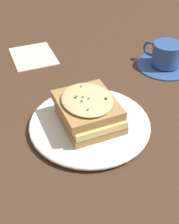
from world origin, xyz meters
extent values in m
plane|color=#473021|center=(0.00, 0.00, 0.00)|extent=(2.40, 2.40, 0.00)
cylinder|color=white|center=(0.00, 0.02, 0.01)|extent=(0.24, 0.24, 0.01)
torus|color=white|center=(0.00, 0.02, 0.01)|extent=(0.25, 0.25, 0.01)
cube|color=#B2844C|center=(0.00, 0.02, 0.02)|extent=(0.15, 0.13, 0.02)
cube|color=#EAD17A|center=(0.00, 0.02, 0.04)|extent=(0.15, 0.13, 0.01)
cube|color=#B2844C|center=(0.01, 0.02, 0.06)|extent=(0.15, 0.13, 0.02)
ellipsoid|color=beige|center=(0.01, 0.02, 0.07)|extent=(0.13, 0.12, 0.01)
cube|color=#2D6028|center=(0.00, 0.04, 0.08)|extent=(0.00, 0.01, 0.00)
cube|color=#2D6028|center=(0.04, 0.01, 0.08)|extent=(0.00, 0.00, 0.00)
cube|color=#2D6028|center=(0.02, 0.04, 0.08)|extent=(0.00, 0.00, 0.00)
cube|color=#2D6028|center=(0.01, 0.03, 0.08)|extent=(0.00, 0.01, 0.00)
cube|color=#2D6028|center=(0.00, 0.02, 0.08)|extent=(0.00, 0.00, 0.00)
cube|color=#2D6028|center=(-0.03, 0.04, 0.08)|extent=(0.00, 0.00, 0.00)
cube|color=#2D6028|center=(-0.02, -0.01, 0.08)|extent=(0.01, 0.01, 0.00)
cube|color=#2D6028|center=(0.02, 0.04, 0.08)|extent=(0.01, 0.01, 0.00)
cylinder|color=#33569E|center=(0.10, -0.29, 0.00)|extent=(0.15, 0.15, 0.01)
cylinder|color=#33569E|center=(0.10, -0.29, 0.04)|extent=(0.08, 0.08, 0.06)
cylinder|color=#381E0F|center=(0.10, -0.29, 0.06)|extent=(0.06, 0.06, 0.00)
torus|color=#33569E|center=(0.14, -0.28, 0.04)|extent=(0.04, 0.02, 0.04)
cube|color=silver|center=(0.34, -0.01, 0.00)|extent=(0.16, 0.14, 0.00)
camera|label=1|loc=(-0.41, 0.29, 0.44)|focal=50.00mm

